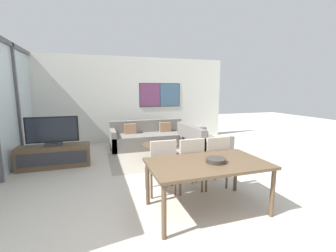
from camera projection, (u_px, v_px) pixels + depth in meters
The scene contains 13 objects.
ground_plane at pixel (204, 246), 2.52m from camera, with size 24.00×24.00×0.00m, color beige.
wall_back at pixel (131, 100), 7.50m from camera, with size 6.76×0.09×2.80m.
area_rug at pixel (160, 158), 5.73m from camera, with size 2.52×1.70×0.01m.
tv_console at pixel (55, 156), 5.04m from camera, with size 1.50×0.42×0.51m.
television at pixel (53, 131), 4.95m from camera, with size 1.08×0.20×0.64m.
sofa_main at pixel (149, 138), 6.86m from camera, with size 2.29×0.91×0.79m.
sofa_side at pixel (200, 144), 6.12m from camera, with size 0.91×1.60×0.79m.
coffee_table at pixel (160, 148), 5.68m from camera, with size 0.90×0.90×0.38m.
dining_table at pixel (207, 167), 3.17m from camera, with size 1.67×0.97×0.73m.
dining_chair_left at pixel (161, 163), 3.71m from camera, with size 0.46×0.46×0.94m.
dining_chair_centre at pixel (189, 161), 3.81m from camera, with size 0.46×0.46×0.94m.
dining_chair_right at pixel (214, 159), 3.95m from camera, with size 0.46×0.46×0.94m.
fruit_bowl at pixel (216, 160), 3.15m from camera, with size 0.29×0.29×0.06m.
Camera 1 is at (-1.09, -2.04, 1.74)m, focal length 24.00 mm.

